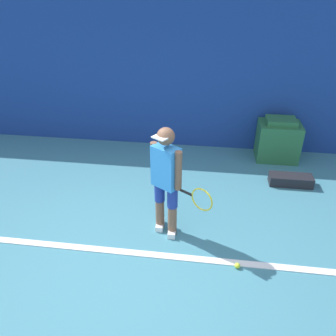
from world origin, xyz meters
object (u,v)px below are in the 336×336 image
object	(u,v)px
covered_chair	(278,140)
tennis_player	(167,179)
equipment_bag	(291,180)
tennis_ball	(237,266)

from	to	relation	value
covered_chair	tennis_player	bearing A→B (deg)	-126.71
covered_chair	equipment_bag	bearing A→B (deg)	-83.29
tennis_player	tennis_ball	world-z (taller)	tennis_player
tennis_player	covered_chair	distance (m)	3.06
tennis_player	equipment_bag	xyz separation A→B (m)	(1.92, 1.46, -0.76)
equipment_bag	tennis_ball	bearing A→B (deg)	-115.93
tennis_ball	covered_chair	distance (m)	3.13
tennis_player	tennis_ball	bearing A→B (deg)	1.50
tennis_ball	covered_chair	xyz separation A→B (m)	(0.87, 2.99, 0.35)
tennis_player	covered_chair	xyz separation A→B (m)	(1.81, 2.43, -0.46)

